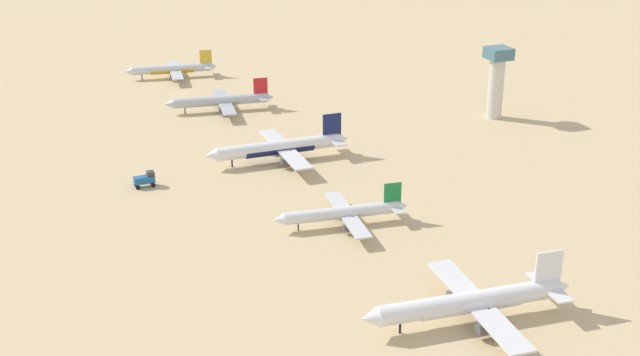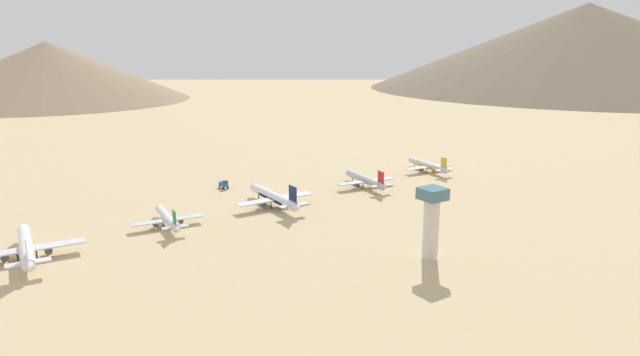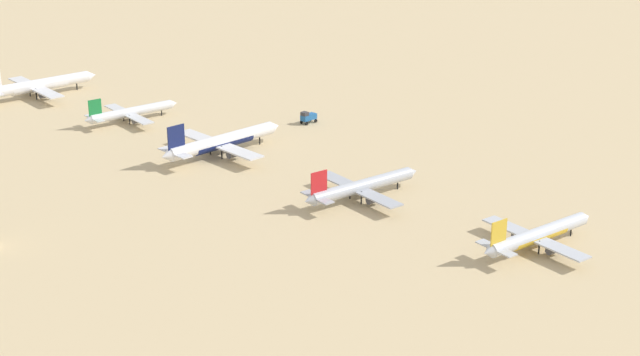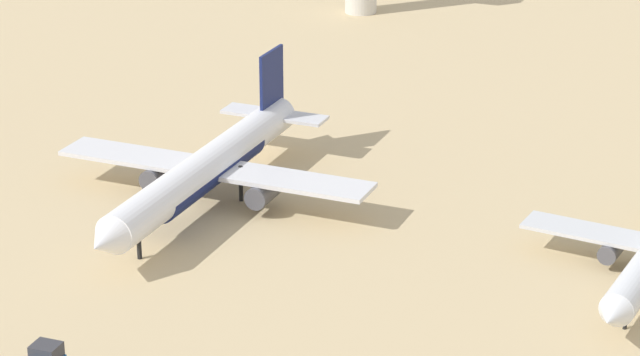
{
  "view_description": "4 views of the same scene",
  "coord_description": "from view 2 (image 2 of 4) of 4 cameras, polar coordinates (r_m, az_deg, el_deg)",
  "views": [
    {
      "loc": [
        63.21,
        206.05,
        81.63
      ],
      "look_at": [
        -3.46,
        28.83,
        4.73
      ],
      "focal_mm": 46.69,
      "sensor_mm": 36.0,
      "label": 1
    },
    {
      "loc": [
        -190.37,
        105.04,
        64.72
      ],
      "look_at": [
        5.0,
        -24.69,
        6.84
      ],
      "focal_mm": 30.74,
      "sensor_mm": 36.0,
      "label": 2
    },
    {
      "loc": [
        -155.44,
        -196.97,
        86.6
      ],
      "look_at": [
        -1.57,
        -36.81,
        3.65
      ],
      "focal_mm": 53.31,
      "sensor_mm": 36.0,
      "label": 3
    },
    {
      "loc": [
        106.73,
        60.04,
        52.23
      ],
      "look_at": [
        -4.48,
        13.27,
        3.57
      ],
      "focal_mm": 74.71,
      "sensor_mm": 36.0,
      "label": 4
    }
  ],
  "objects": [
    {
      "name": "parked_jet_0",
      "position": [
        288.23,
        11.17,
        1.29
      ],
      "size": [
        33.92,
        27.67,
        9.78
      ],
      "color": "silver",
      "rests_on": "ground"
    },
    {
      "name": "parked_jet_3",
      "position": [
        206.12,
        -15.61,
        -4.06
      ],
      "size": [
        31.95,
        26.02,
        9.21
      ],
      "color": "silver",
      "rests_on": "ground"
    },
    {
      "name": "desert_hill_1",
      "position": [
        895.12,
        25.79,
        12.25
      ],
      "size": [
        610.8,
        610.8,
        120.65
      ],
      "primitive_type": "cone",
      "color": "#70604C",
      "rests_on": "ground"
    },
    {
      "name": "service_truck",
      "position": [
        254.29,
        -9.99,
        -0.61
      ],
      "size": [
        5.29,
        2.85,
        3.9
      ],
      "color": "#1E5999",
      "rests_on": "ground"
    },
    {
      "name": "control_tower",
      "position": [
        169.85,
        11.52,
        -4.19
      ],
      "size": [
        7.2,
        7.2,
        22.62
      ],
      "color": "beige",
      "rests_on": "ground"
    },
    {
      "name": "parked_jet_1",
      "position": [
        253.12,
        4.74,
        -0.19
      ],
      "size": [
        35.48,
        28.93,
        10.23
      ],
      "color": "#B2B7C1",
      "rests_on": "ground"
    },
    {
      "name": "ground_plane",
      "position": [
        226.86,
        -4.51,
        -2.76
      ],
      "size": [
        1800.0,
        1800.0,
        0.0
      ],
      "primitive_type": "plane",
      "color": "tan"
    },
    {
      "name": "desert_hill_3",
      "position": [
        710.18,
        -26.4,
        9.93
      ],
      "size": [
        313.17,
        313.17,
        67.02
      ],
      "primitive_type": "cone",
      "color": "#8C775B",
      "rests_on": "ground"
    },
    {
      "name": "parked_jet_2",
      "position": [
        223.14,
        -4.82,
        -1.99
      ],
      "size": [
        41.09,
        33.27,
        11.88
      ],
      "color": "white",
      "rests_on": "ground"
    },
    {
      "name": "parked_jet_4",
      "position": [
        191.86,
        -28.28,
        -6.31
      ],
      "size": [
        41.7,
        33.89,
        12.02
      ],
      "color": "white",
      "rests_on": "ground"
    }
  ]
}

